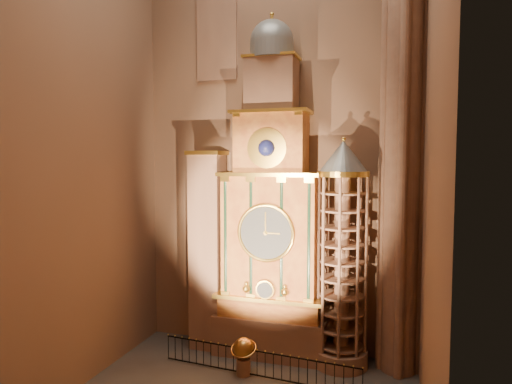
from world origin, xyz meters
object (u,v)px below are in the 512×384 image
(iron_railing, at_px, (257,364))
(celestial_globe, at_px, (244,353))
(portrait_tower, at_px, (208,249))
(stair_turret, at_px, (342,256))
(astronomical_clock, at_px, (271,222))

(iron_railing, bearing_deg, celestial_globe, 174.14)
(portrait_tower, relative_size, stair_turret, 0.94)
(portrait_tower, relative_size, celestial_globe, 5.94)
(astronomical_clock, height_order, celestial_globe, astronomical_clock)
(astronomical_clock, relative_size, celestial_globe, 9.73)
(celestial_globe, bearing_deg, iron_railing, -5.86)
(astronomical_clock, relative_size, stair_turret, 1.55)
(portrait_tower, xyz_separation_m, iron_railing, (3.45, -2.59, -4.51))
(celestial_globe, xyz_separation_m, iron_railing, (0.66, -0.07, -0.39))
(stair_turret, relative_size, celestial_globe, 6.29)
(astronomical_clock, height_order, iron_railing, astronomical_clock)
(astronomical_clock, xyz_separation_m, iron_railing, (0.05, -2.58, -6.04))
(portrait_tower, xyz_separation_m, stair_turret, (6.90, -0.28, 0.12))
(portrait_tower, height_order, stair_turret, stair_turret)
(stair_turret, relative_size, iron_railing, 1.16)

